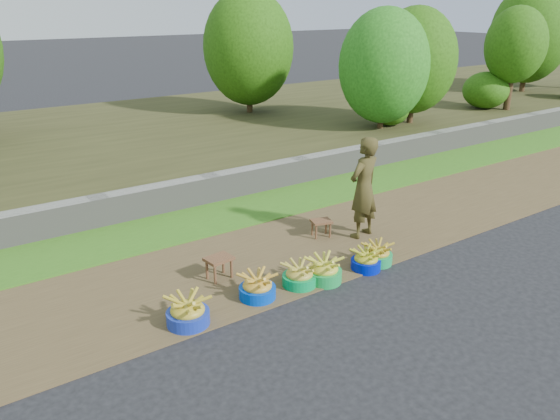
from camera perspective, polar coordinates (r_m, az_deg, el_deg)
ground_plane at (r=7.93m, az=6.94°, el=-7.46°), size 120.00×120.00×0.00m
dirt_shoulder at (r=8.79m, az=1.55°, el=-4.27°), size 80.00×2.50×0.02m
grass_verge at (r=10.34m, az=-5.01°, el=-0.33°), size 80.00×1.50×0.04m
retaining_wall at (r=10.95m, az=-7.28°, el=2.24°), size 80.00×0.35×0.55m
earth_bank at (r=15.32m, az=-15.95°, el=6.89°), size 80.00×10.00×0.50m
vegetation at (r=12.98m, az=-24.21°, el=13.57°), size 36.45×7.99×4.32m
basin_a at (r=6.91m, az=-9.61°, el=-10.50°), size 0.53×0.53×0.40m
basin_b at (r=7.39m, az=-2.39°, el=-8.10°), size 0.50×0.50×0.37m
basin_c at (r=7.70m, az=2.04°, el=-6.88°), size 0.48×0.48×0.36m
basin_d at (r=7.84m, az=4.62°, el=-6.34°), size 0.51×0.51×0.38m
basin_e at (r=8.26m, az=8.98°, el=-5.22°), size 0.45×0.45×0.33m
basin_f at (r=8.47m, az=10.15°, el=-4.56°), size 0.45×0.45×0.34m
stool_left at (r=7.86m, az=-6.40°, el=-5.38°), size 0.41×0.33×0.33m
stool_right at (r=9.23m, az=4.34°, el=-1.42°), size 0.39×0.34×0.29m
vendor_woman at (r=9.12m, az=8.74°, el=2.32°), size 0.70×0.53×1.72m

